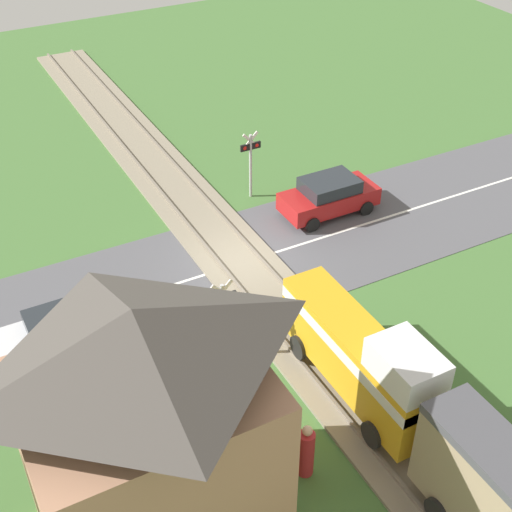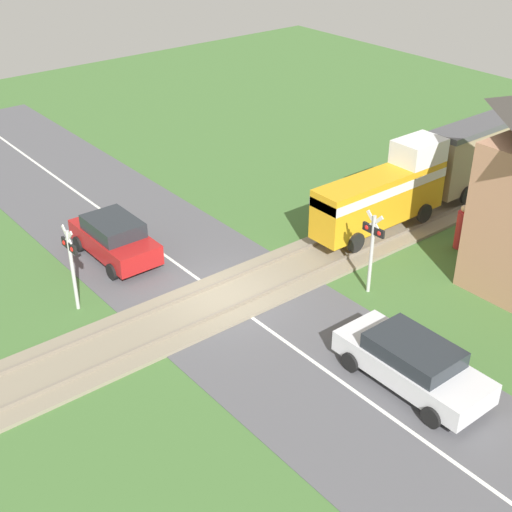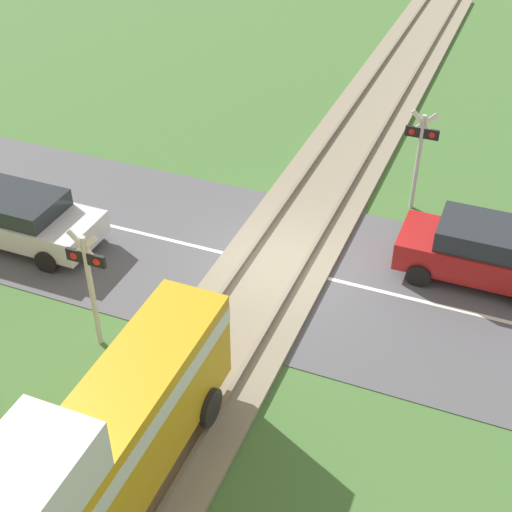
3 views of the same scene
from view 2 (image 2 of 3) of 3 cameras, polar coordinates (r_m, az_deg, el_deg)
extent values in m
plane|color=#426B33|center=(23.65, -2.43, -3.49)|extent=(60.00, 60.00, 0.00)
cube|color=#515156|center=(23.65, -2.43, -3.47)|extent=(48.00, 6.40, 0.02)
cube|color=silver|center=(23.64, -2.43, -3.45)|extent=(48.00, 0.12, 0.00)
cube|color=gray|center=(23.62, -2.43, -3.37)|extent=(2.80, 48.00, 0.12)
cube|color=slate|center=(24.05, -3.46, -2.40)|extent=(0.10, 48.00, 0.12)
cube|color=slate|center=(23.07, -1.36, -3.89)|extent=(0.10, 48.00, 0.12)
cube|color=gold|center=(27.24, 9.85, 4.59)|extent=(1.35, 5.94, 1.90)
cube|color=silver|center=(27.02, 9.95, 5.59)|extent=(1.37, 5.94, 0.36)
cube|color=silver|center=(28.14, 12.90, 8.21)|extent=(1.35, 1.90, 0.90)
cylinder|color=black|center=(26.83, 5.81, 2.22)|extent=(0.14, 0.76, 0.76)
cylinder|color=black|center=(25.96, 8.01, 1.06)|extent=(0.14, 0.76, 0.76)
cylinder|color=black|center=(29.38, 11.17, 4.34)|extent=(0.14, 0.76, 0.76)
cylinder|color=black|center=(28.58, 13.33, 3.34)|extent=(0.14, 0.76, 0.76)
cube|color=#998466|center=(32.15, 18.05, 8.01)|extent=(1.35, 6.65, 2.40)
cube|color=#47474C|center=(31.71, 18.43, 10.22)|extent=(1.41, 6.65, 0.24)
cylinder|color=black|center=(31.32, 14.40, 5.60)|extent=(0.14, 0.76, 0.76)
cylinder|color=black|center=(30.57, 16.50, 4.68)|extent=(0.14, 0.76, 0.76)
cylinder|color=black|center=(34.62, 18.81, 7.27)|extent=(0.14, 0.76, 0.76)
cube|color=#A81919|center=(26.20, -11.23, 1.15)|extent=(3.91, 1.69, 0.72)
cube|color=#23282D|center=(25.92, -11.37, 2.36)|extent=(2.15, 1.56, 0.52)
cylinder|color=black|center=(25.73, -8.15, -0.03)|extent=(0.60, 0.18, 0.60)
cylinder|color=black|center=(25.06, -11.43, -1.24)|extent=(0.60, 0.18, 0.60)
cylinder|color=black|center=(27.71, -10.91, 2.01)|extent=(0.60, 0.18, 0.60)
cylinder|color=black|center=(27.09, -14.02, 0.94)|extent=(0.60, 0.18, 0.60)
cube|color=silver|center=(20.26, 12.35, -8.59)|extent=(4.46, 1.76, 0.64)
cube|color=#23282D|center=(19.93, 12.52, -7.35)|extent=(2.45, 1.62, 0.46)
cylinder|color=black|center=(20.63, 7.58, -8.41)|extent=(0.60, 0.18, 0.60)
cylinder|color=black|center=(21.72, 10.85, -6.53)|extent=(0.60, 0.18, 0.60)
cylinder|color=black|center=(19.27, 13.86, -12.41)|extent=(0.60, 0.18, 0.60)
cylinder|color=black|center=(20.43, 17.01, -10.13)|extent=(0.60, 0.18, 0.60)
cylinder|color=#B7B7B7|center=(23.17, -14.44, -1.15)|extent=(0.12, 0.12, 2.84)
cube|color=black|center=(22.73, -14.73, 0.81)|extent=(0.90, 0.08, 0.28)
sphere|color=red|center=(22.96, -15.02, 1.06)|extent=(0.18, 0.18, 0.18)
sphere|color=red|center=(22.51, -14.43, 0.55)|extent=(0.18, 0.18, 0.18)
cube|color=silver|center=(22.61, -14.81, 1.39)|extent=(0.72, 0.04, 0.72)
cube|color=silver|center=(22.61, -14.81, 1.39)|extent=(0.72, 0.04, 0.72)
cylinder|color=#B7B7B7|center=(23.64, 9.20, 0.11)|extent=(0.12, 0.12, 2.84)
cube|color=black|center=(23.21, 9.38, 2.06)|extent=(0.90, 0.08, 0.28)
sphere|color=red|center=(23.05, 9.87, 1.81)|extent=(0.18, 0.18, 0.18)
sphere|color=red|center=(23.36, 8.90, 2.30)|extent=(0.18, 0.18, 0.18)
cube|color=silver|center=(23.09, 9.43, 2.63)|extent=(0.72, 0.04, 0.72)
cube|color=silver|center=(23.09, 9.43, 2.63)|extent=(0.72, 0.04, 0.72)
cube|color=#472D1E|center=(26.45, 18.49, 1.35)|extent=(0.06, 1.10, 2.10)
cylinder|color=#B2282D|center=(27.39, 16.11, 2.02)|extent=(0.43, 0.43, 1.48)
sphere|color=beige|center=(27.01, 16.36, 3.66)|extent=(0.27, 0.27, 0.27)
camera|label=1|loc=(31.16, 44.54, 27.41)|focal=50.00mm
camera|label=3|loc=(32.73, 12.52, 25.55)|focal=50.00mm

